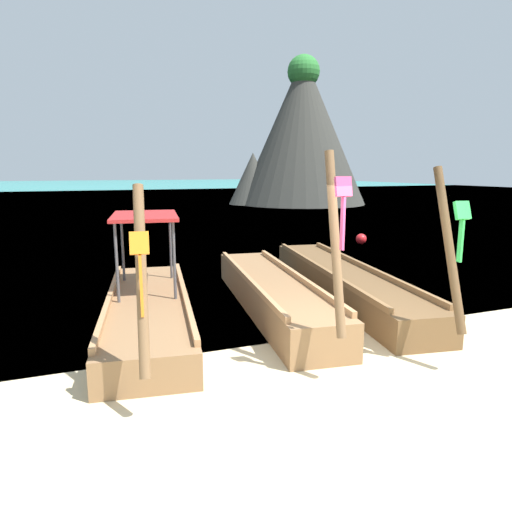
% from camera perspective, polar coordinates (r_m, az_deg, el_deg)
% --- Properties ---
extents(ground, '(120.00, 120.00, 0.00)m').
position_cam_1_polar(ground, '(6.31, 11.68, -14.70)').
color(ground, beige).
extents(sea_water, '(120.00, 120.00, 0.00)m').
position_cam_1_polar(sea_water, '(66.39, -18.23, 7.92)').
color(sea_water, teal).
rests_on(sea_water, ground).
extents(longtail_boat_orange_ribbon, '(2.07, 5.89, 2.54)m').
position_cam_1_polar(longtail_boat_orange_ribbon, '(8.18, -13.39, -6.37)').
color(longtail_boat_orange_ribbon, olive).
rests_on(longtail_boat_orange_ribbon, ground).
extents(longtail_boat_pink_ribbon, '(1.75, 6.13, 2.94)m').
position_cam_1_polar(longtail_boat_pink_ribbon, '(8.87, 2.08, -4.70)').
color(longtail_boat_pink_ribbon, olive).
rests_on(longtail_boat_pink_ribbon, ground).
extents(longtail_boat_green_ribbon, '(2.14, 7.48, 2.75)m').
position_cam_1_polar(longtail_boat_green_ribbon, '(10.12, 10.91, -3.14)').
color(longtail_boat_green_ribbon, brown).
rests_on(longtail_boat_green_ribbon, ground).
extents(karst_rock, '(10.73, 10.05, 11.38)m').
position_cam_1_polar(karst_rock, '(37.09, 5.56, 15.17)').
color(karst_rock, '#383833').
rests_on(karst_rock, ground).
extents(mooring_buoy_near, '(0.39, 0.39, 0.39)m').
position_cam_1_polar(mooring_buoy_near, '(17.07, 13.07, 2.09)').
color(mooring_buoy_near, red).
rests_on(mooring_buoy_near, sea_water).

